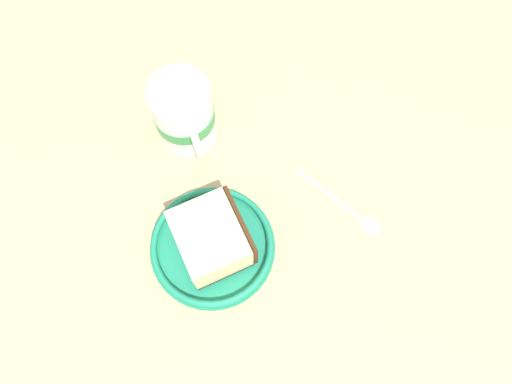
# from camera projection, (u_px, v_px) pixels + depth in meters

# --- Properties ---
(ground_plane) EXTENTS (1.58, 1.58, 0.03)m
(ground_plane) POSITION_uv_depth(u_px,v_px,m) (211.00, 210.00, 0.69)
(ground_plane) COLOR tan
(small_plate) EXTENTS (0.16, 0.16, 0.02)m
(small_plate) POSITION_uv_depth(u_px,v_px,m) (212.00, 246.00, 0.64)
(small_plate) COLOR #1E8C66
(small_plate) RESTS_ON ground_plane
(cake_slice) EXTENTS (0.11, 0.11, 0.06)m
(cake_slice) POSITION_uv_depth(u_px,v_px,m) (212.00, 238.00, 0.61)
(cake_slice) COLOR #472814
(cake_slice) RESTS_ON small_plate
(tea_mug) EXTENTS (0.10, 0.08, 0.11)m
(tea_mug) POSITION_uv_depth(u_px,v_px,m) (184.00, 114.00, 0.66)
(tea_mug) COLOR white
(tea_mug) RESTS_ON ground_plane
(teaspoon) EXTENTS (0.14, 0.02, 0.01)m
(teaspoon) POSITION_uv_depth(u_px,v_px,m) (355.00, 213.00, 0.66)
(teaspoon) COLOR silver
(teaspoon) RESTS_ON ground_plane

